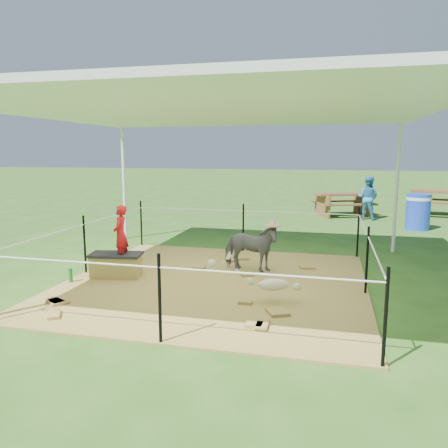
% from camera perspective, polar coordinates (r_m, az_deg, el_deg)
% --- Properties ---
extents(ground, '(90.00, 90.00, 0.00)m').
position_cam_1_polar(ground, '(6.90, -1.20, -7.78)').
color(ground, '#2D5919').
rests_on(ground, ground).
extents(hay_patch, '(4.60, 4.60, 0.03)m').
position_cam_1_polar(hay_patch, '(6.89, -1.20, -7.66)').
color(hay_patch, brown).
rests_on(hay_patch, ground).
extents(canopy_tent, '(6.30, 6.30, 2.90)m').
position_cam_1_polar(canopy_tent, '(6.62, -1.28, 15.07)').
color(canopy_tent, silver).
rests_on(canopy_tent, ground).
extents(rope_fence, '(4.54, 4.54, 1.00)m').
position_cam_1_polar(rope_fence, '(6.74, -1.22, -2.54)').
color(rope_fence, black).
rests_on(rope_fence, ground).
extents(straw_bale, '(0.83, 0.51, 0.34)m').
position_cam_1_polar(straw_bale, '(7.34, -13.89, -5.36)').
color(straw_bale, '#A2813B').
rests_on(straw_bale, hay_patch).
extents(dark_cloth, '(0.88, 0.56, 0.04)m').
position_cam_1_polar(dark_cloth, '(7.29, -13.95, -3.90)').
color(dark_cloth, black).
rests_on(dark_cloth, straw_bale).
extents(woman, '(0.28, 0.37, 0.93)m').
position_cam_1_polar(woman, '(7.16, -13.38, -0.51)').
color(woman, red).
rests_on(woman, straw_bale).
extents(green_bottle, '(0.07, 0.07, 0.21)m').
position_cam_1_polar(green_bottle, '(7.26, -19.40, -6.33)').
color(green_bottle, '#176925').
rests_on(green_bottle, hay_patch).
extents(pony, '(1.00, 0.52, 0.82)m').
position_cam_1_polar(pony, '(7.39, 3.46, -3.12)').
color(pony, '#4F4F54').
rests_on(pony, hay_patch).
extents(pink_hat, '(0.25, 0.25, 0.12)m').
position_cam_1_polar(pink_hat, '(7.30, 3.50, 0.46)').
color(pink_hat, pink).
rests_on(pink_hat, pony).
extents(foal, '(1.13, 0.86, 0.56)m').
position_cam_1_polar(foal, '(5.94, 6.46, -7.59)').
color(foal, beige).
rests_on(foal, hay_patch).
extents(trash_barrel, '(0.67, 0.67, 0.95)m').
position_cam_1_polar(trash_barrel, '(12.62, 24.00, 1.46)').
color(trash_barrel, blue).
rests_on(trash_barrel, ground).
extents(picnic_table_near, '(2.11, 1.84, 0.73)m').
position_cam_1_polar(picnic_table_near, '(14.56, 15.23, 2.48)').
color(picnic_table_near, '#54361C').
rests_on(picnic_table_near, ground).
extents(picnic_table_far, '(2.14, 1.68, 0.82)m').
position_cam_1_polar(picnic_table_far, '(15.66, 26.67, 2.43)').
color(picnic_table_far, brown).
rests_on(picnic_table_far, ground).
extents(distant_person, '(0.79, 0.72, 1.33)m').
position_cam_1_polar(distant_person, '(13.98, 18.27, 3.28)').
color(distant_person, '#327FBC').
rests_on(distant_person, ground).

